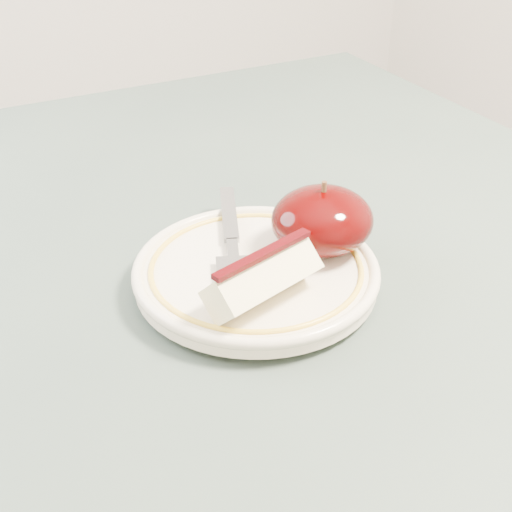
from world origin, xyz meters
name	(u,v)px	position (x,y,z in m)	size (l,w,h in m)	color
table	(188,374)	(0.00, 0.00, 0.66)	(0.90, 0.90, 0.75)	brown
plate	(256,272)	(0.05, -0.03, 0.76)	(0.19, 0.19, 0.02)	beige
apple_half	(322,220)	(0.11, -0.02, 0.79)	(0.08, 0.08, 0.06)	black
apple_wedge	(263,278)	(0.03, -0.07, 0.79)	(0.09, 0.06, 0.04)	#FAEEB8
fork	(232,241)	(0.05, 0.01, 0.77)	(0.08, 0.16, 0.00)	gray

